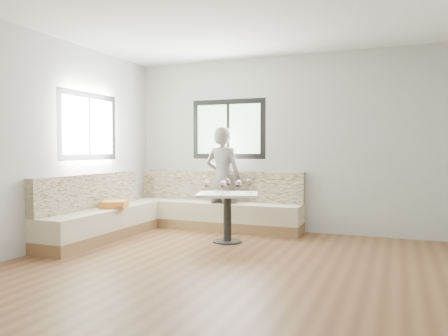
# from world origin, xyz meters

# --- Properties ---
(room) EXTENTS (5.01, 5.01, 2.81)m
(room) POSITION_xyz_m (-0.08, 0.08, 1.41)
(room) COLOR brown
(room) RESTS_ON ground
(banquette) EXTENTS (2.90, 2.80, 0.95)m
(banquette) POSITION_xyz_m (-1.59, 1.63, 0.33)
(banquette) COLOR olive
(banquette) RESTS_ON ground
(table) EXTENTS (1.00, 0.88, 0.69)m
(table) POSITION_xyz_m (-0.47, 1.35, 0.52)
(table) COLOR black
(table) RESTS_ON ground
(person) EXTENTS (0.65, 0.46, 1.68)m
(person) POSITION_xyz_m (-0.87, 2.18, 0.84)
(person) COLOR #655E5B
(person) RESTS_ON ground
(olive_ramekin) EXTENTS (0.09, 0.09, 0.03)m
(olive_ramekin) POSITION_xyz_m (-0.64, 1.36, 0.71)
(olive_ramekin) COLOR white
(olive_ramekin) RESTS_ON table
(wine_glass_a) EXTENTS (0.09, 0.09, 0.20)m
(wine_glass_a) POSITION_xyz_m (-0.68, 1.11, 0.83)
(wine_glass_a) COLOR white
(wine_glass_a) RESTS_ON table
(wine_glass_b) EXTENTS (0.09, 0.09, 0.20)m
(wine_glass_b) POSITION_xyz_m (-0.47, 1.17, 0.83)
(wine_glass_b) COLOR white
(wine_glass_b) RESTS_ON table
(wine_glass_c) EXTENTS (0.09, 0.09, 0.20)m
(wine_glass_c) POSITION_xyz_m (-0.28, 1.28, 0.83)
(wine_glass_c) COLOR white
(wine_glass_c) RESTS_ON table
(wine_glass_d) EXTENTS (0.09, 0.09, 0.20)m
(wine_glass_d) POSITION_xyz_m (-0.52, 1.50, 0.83)
(wine_glass_d) COLOR white
(wine_glass_d) RESTS_ON table
(wine_glass_e) EXTENTS (0.09, 0.09, 0.20)m
(wine_glass_e) POSITION_xyz_m (-0.22, 1.56, 0.83)
(wine_glass_e) COLOR white
(wine_glass_e) RESTS_ON table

